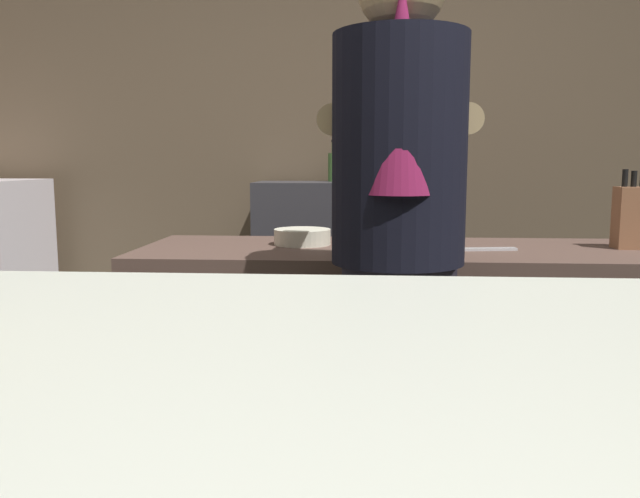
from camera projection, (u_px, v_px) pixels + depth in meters
name	position (u px, v px, depth m)	size (l,w,h in m)	color
wall_back	(358.00, 133.00, 3.51)	(5.20, 0.10, 2.70)	brown
prep_counter	(456.00, 383.00, 2.15)	(2.10, 0.60, 0.92)	brown
back_shelf	(339.00, 287.00, 3.34)	(0.86, 0.36, 1.09)	#36353B
bartender	(398.00, 237.00, 1.64)	(0.43, 0.52, 1.73)	#292430
knife_block	(631.00, 216.00, 2.07)	(0.10, 0.08, 0.28)	#925F40
mixing_bowl	(302.00, 237.00, 2.18)	(0.19, 0.19, 0.05)	beige
chefs_knife	(479.00, 249.00, 2.04)	(0.24, 0.03, 0.01)	silver
bottle_hot_sauce	(350.00, 163.00, 3.18)	(0.05, 0.05, 0.24)	#C8D184
bottle_olive_oil	(370.00, 164.00, 3.22)	(0.05, 0.05, 0.23)	red
bottle_soy	(334.00, 165.00, 3.36)	(0.07, 0.07, 0.22)	#4A823C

